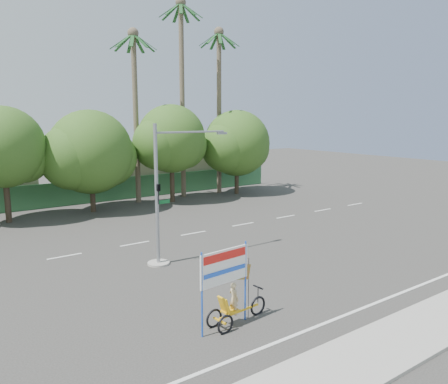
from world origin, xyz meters
TOP-DOWN VIEW (x-y plane):
  - ground at (0.00, 0.00)m, footprint 120.00×120.00m
  - sidewalk_near at (0.00, -7.50)m, footprint 50.00×2.40m
  - fence at (0.00, 21.50)m, footprint 38.00×0.08m
  - building_right at (8.00, 26.00)m, footprint 14.00×8.00m
  - tree_left at (-7.05, 18.00)m, footprint 6.66×5.60m
  - tree_center at (-1.05, 18.00)m, footprint 7.62×6.40m
  - tree_right at (5.95, 18.00)m, footprint 6.90×5.80m
  - tree_far_right at (12.95, 18.00)m, footprint 7.38×6.20m
  - palm_tall at (8.00, 19.50)m, footprint 3.73×3.79m
  - palm_mid at (12.00, 19.50)m, footprint 3.73×3.79m
  - palm_short at (3.50, 19.50)m, footprint 3.73×3.79m
  - traffic_signal at (-2.20, 3.98)m, footprint 4.72×1.10m
  - trike_billboard at (-3.40, -3.35)m, footprint 3.06×0.79m

SIDE VIEW (x-z plane):
  - ground at x=0.00m, z-range 0.00..0.00m
  - sidewalk_near at x=0.00m, z-range 0.00..0.12m
  - fence at x=0.00m, z-range 0.00..2.00m
  - trike_billboard at x=-3.40m, z-range -0.29..2.71m
  - building_right at x=8.00m, z-range 0.00..3.60m
  - traffic_signal at x=-2.20m, z-range -0.58..6.42m
  - tree_center at x=-1.05m, z-range 0.54..8.39m
  - tree_far_right at x=12.95m, z-range 0.68..8.61m
  - tree_left at x=-7.05m, z-range 1.02..9.09m
  - tree_right at x=5.95m, z-range 1.06..9.42m
  - palm_short at x=3.50m, z-range 1.64..16.09m
  - palm_mid at x=12.00m, z-range 1.67..17.12m
  - palm_tall at x=8.00m, z-range 1.74..19.19m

